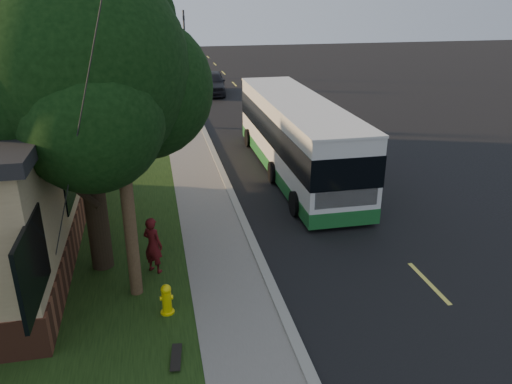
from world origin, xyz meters
TOP-DOWN VIEW (x-y plane):
  - ground at (0.00, 0.00)m, footprint 120.00×120.00m
  - road at (4.00, 10.00)m, footprint 8.00×80.00m
  - curb at (0.00, 10.00)m, footprint 0.25×80.00m
  - sidewalk at (-1.00, 10.00)m, footprint 2.00×80.00m
  - grass_verge at (-4.50, 10.00)m, footprint 5.00×80.00m
  - fire_hydrant at (-2.60, 0.00)m, footprint 0.32×0.32m
  - utility_pole at (-3.31, 0.99)m, footprint 2.86×3.21m
  - leafy_tree at (-4.17, 2.65)m, footprint 6.30×6.00m
  - bare_tree_near at (-3.50, 18.00)m, footprint 1.38×1.21m
  - bare_tree_far at (-3.00, 30.00)m, footprint 1.38×1.21m
  - traffic_signal at (0.50, 34.00)m, footprint 0.18×0.22m
  - transit_bus at (2.96, 8.75)m, footprint 2.56×11.12m
  - skateboarder at (-2.84, 1.93)m, footprint 0.67×0.64m
  - skateboard_main at (-2.50, -1.64)m, footprint 0.29×0.82m
  - distant_car at (1.73, 26.33)m, footprint 2.48×4.97m

SIDE VIEW (x-z plane):
  - ground at x=0.00m, z-range 0.00..0.00m
  - road at x=4.00m, z-range 0.00..0.01m
  - grass_verge at x=-4.50m, z-range 0.00..0.07m
  - sidewalk at x=-1.00m, z-range 0.00..0.08m
  - curb at x=0.00m, z-range 0.00..0.12m
  - skateboard_main at x=-2.50m, z-range 0.09..0.16m
  - fire_hydrant at x=-2.60m, z-range 0.06..0.80m
  - distant_car at x=1.73m, z-range 0.00..1.62m
  - skateboarder at x=-2.84m, z-range 0.07..1.61m
  - transit_bus at x=2.96m, z-range 0.10..3.11m
  - bare_tree_far at x=-3.00m, z-range -0.01..4.02m
  - bare_tree_near at x=-3.50m, z-range 0.00..4.30m
  - traffic_signal at x=0.50m, z-range 0.41..5.91m
  - utility_pole at x=-3.31m, z-range 0.10..9.17m
  - leafy_tree at x=-4.17m, z-range 1.27..9.07m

